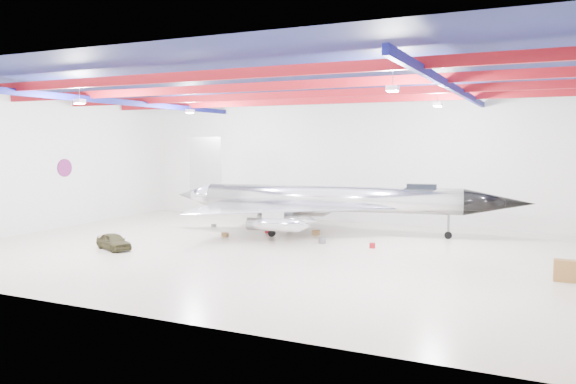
% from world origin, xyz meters
% --- Properties ---
extents(floor, '(40.00, 40.00, 0.00)m').
position_xyz_m(floor, '(0.00, 0.00, 0.00)').
color(floor, beige).
rests_on(floor, ground).
extents(wall_back, '(40.00, 0.00, 40.00)m').
position_xyz_m(wall_back, '(0.00, 15.00, 5.50)').
color(wall_back, silver).
rests_on(wall_back, floor).
extents(wall_left, '(0.00, 30.00, 30.00)m').
position_xyz_m(wall_left, '(-20.00, 0.00, 5.50)').
color(wall_left, silver).
rests_on(wall_left, floor).
extents(ceiling, '(40.00, 40.00, 0.00)m').
position_xyz_m(ceiling, '(0.00, 0.00, 11.00)').
color(ceiling, '#0A0F38').
rests_on(ceiling, wall_back).
extents(ceiling_structure, '(39.50, 29.50, 1.08)m').
position_xyz_m(ceiling_structure, '(0.00, 0.00, 10.32)').
color(ceiling_structure, maroon).
rests_on(ceiling_structure, ceiling).
extents(wall_roundel, '(0.10, 1.50, 1.50)m').
position_xyz_m(wall_roundel, '(-19.94, 2.00, 5.00)').
color(wall_roundel, '#B21414').
rests_on(wall_roundel, wall_left).
extents(jet_aircraft, '(27.67, 18.31, 7.58)m').
position_xyz_m(jet_aircraft, '(1.54, 7.89, 2.49)').
color(jet_aircraft, silver).
rests_on(jet_aircraft, floor).
extents(jeep, '(3.47, 2.44, 1.10)m').
position_xyz_m(jeep, '(-9.16, -4.22, 0.55)').
color(jeep, '#35321A').
rests_on(jeep, floor).
extents(desk, '(1.25, 0.67, 1.12)m').
position_xyz_m(desk, '(17.95, -1.15, 0.56)').
color(desk, brown).
rests_on(desk, floor).
extents(crate_ply, '(0.53, 0.48, 0.31)m').
position_xyz_m(crate_ply, '(-5.14, 3.36, 0.16)').
color(crate_ply, olive).
rests_on(crate_ply, floor).
extents(toolbox_red, '(0.44, 0.35, 0.30)m').
position_xyz_m(toolbox_red, '(-2.99, 6.36, 0.15)').
color(toolbox_red, maroon).
rests_on(toolbox_red, floor).
extents(engine_drum, '(0.60, 0.60, 0.47)m').
position_xyz_m(engine_drum, '(2.60, 3.77, 0.23)').
color(engine_drum, '#59595B').
rests_on(engine_drum, floor).
extents(parts_bin, '(0.59, 0.49, 0.38)m').
position_xyz_m(parts_bin, '(0.81, 7.03, 0.19)').
color(parts_bin, olive).
rests_on(parts_bin, floor).
extents(crate_small, '(0.40, 0.34, 0.26)m').
position_xyz_m(crate_small, '(-8.63, 7.25, 0.13)').
color(crate_small, '#59595B').
rests_on(crate_small, floor).
extents(tool_chest, '(0.49, 0.49, 0.36)m').
position_xyz_m(tool_chest, '(6.31, 3.57, 0.18)').
color(tool_chest, maroon).
rests_on(tool_chest, floor).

